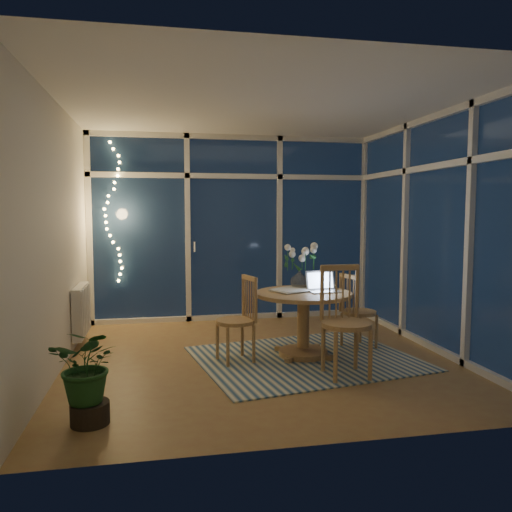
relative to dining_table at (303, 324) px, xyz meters
name	(u,v)px	position (x,y,z in m)	size (l,w,h in m)	color
floor	(262,358)	(-0.44, 0.03, -0.35)	(4.00, 4.00, 0.00)	#8F633E
ceiling	(262,106)	(-0.44, 0.03, 2.25)	(4.00, 4.00, 0.00)	silver
wall_back	(234,228)	(-0.44, 2.03, 0.95)	(4.00, 0.04, 2.60)	silver
wall_front	(325,249)	(-0.44, -1.97, 0.95)	(4.00, 0.04, 2.60)	silver
wall_left	(57,236)	(-2.44, 0.03, 0.95)	(0.04, 4.00, 2.60)	silver
wall_right	(439,233)	(1.56, 0.03, 0.95)	(0.04, 4.00, 2.60)	silver
window_wall_back	(234,228)	(-0.44, 1.99, 0.95)	(4.00, 0.10, 2.60)	silver
window_wall_right	(436,233)	(1.52, 0.03, 0.95)	(0.10, 4.00, 2.60)	silver
radiator	(81,311)	(-2.38, 0.93, 0.05)	(0.10, 0.70, 0.58)	silver
fairy_lights	(112,212)	(-2.09, 1.91, 1.18)	(0.24, 0.10, 1.85)	#FFD066
garden_patio	(237,289)	(0.06, 5.03, -0.41)	(12.00, 6.00, 0.10)	black
garden_fence	(210,242)	(-0.44, 5.53, 0.55)	(11.00, 0.08, 1.80)	#361C13
neighbour_roof	(209,187)	(-0.14, 8.53, 1.85)	(7.00, 3.00, 2.20)	#30333A
garden_shrubs	(175,276)	(-1.24, 3.43, 0.10)	(0.90, 0.90, 0.90)	black
rug	(306,358)	(0.00, -0.10, -0.34)	(2.18, 1.74, 0.01)	beige
dining_table	(303,324)	(0.00, 0.00, 0.00)	(1.01, 1.01, 0.69)	#976D44
chair_left	(235,319)	(-0.74, -0.06, 0.10)	(0.41, 0.41, 0.89)	#976D44
chair_right	(359,310)	(0.71, 0.20, 0.08)	(0.40, 0.40, 0.86)	#976D44
chair_front	(347,321)	(0.20, -0.71, 0.18)	(0.49, 0.49, 1.05)	#976D44
laptop	(324,281)	(0.22, -0.03, 0.46)	(0.32, 0.27, 0.23)	silver
flower_vase	(300,279)	(0.03, 0.25, 0.45)	(0.20, 0.20, 0.21)	silver
bowl	(328,286)	(0.35, 0.21, 0.36)	(0.15, 0.15, 0.04)	silver
newspapers	(291,290)	(-0.12, 0.09, 0.36)	(0.38, 0.29, 0.02)	silver
phone	(318,291)	(0.15, -0.01, 0.35)	(0.12, 0.06, 0.01)	black
potted_plant	(89,373)	(-1.99, -1.34, 0.03)	(0.54, 0.47, 0.76)	#19471E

